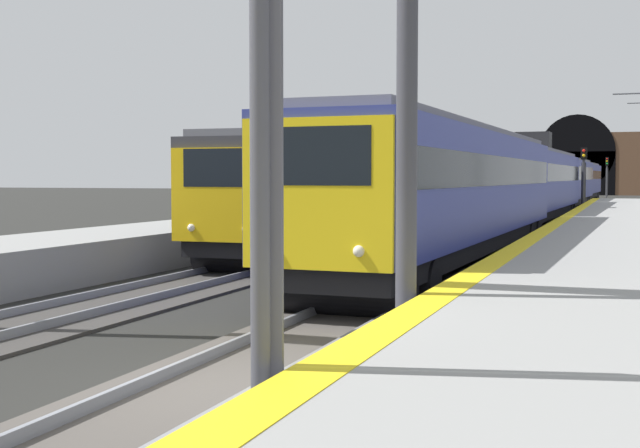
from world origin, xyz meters
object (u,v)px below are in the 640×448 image
Objects in this scene: train_main_approaching at (551,182)px; railway_signal_mid at (584,176)px; train_adjacent_platform at (445,184)px; railway_signal_far at (607,173)px; railway_signal_near at (260,69)px.

train_main_approaching reaches higher than railway_signal_mid.
railway_signal_far is at bearing 172.58° from train_adjacent_platform.
railway_signal_mid is at bearing -180.00° from railway_signal_near.
railway_signal_mid is (0.57, -1.93, 0.34)m from train_main_approaching.
train_main_approaching is at bearing 145.73° from train_adjacent_platform.
railway_signal_near reaches higher than railway_signal_mid.
train_main_approaching is 14.60× the size of railway_signal_near.
railway_signal_near reaches higher than railway_signal_far.
railway_signal_mid is (8.44, -7.07, 0.42)m from train_adjacent_platform.
train_main_approaching is 55.85m from railway_signal_far.
railway_signal_near is 49.84m from railway_signal_mid.
railway_signal_near is (-41.40, -7.07, 1.24)m from train_adjacent_platform.
railway_signal_far is at bearing -180.00° from railway_signal_mid.
train_adjacent_platform is (-7.87, 5.14, -0.08)m from train_main_approaching.
railway_signal_near reaches higher than train_main_approaching.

